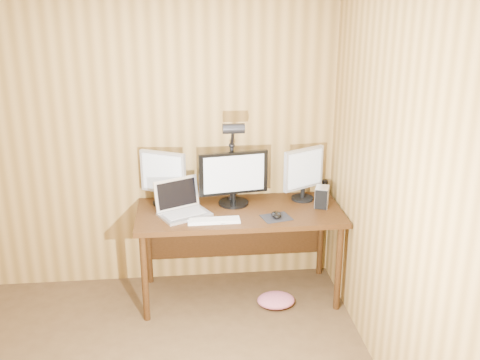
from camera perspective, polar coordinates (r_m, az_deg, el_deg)
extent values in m
plane|color=#A1783A|center=(4.60, -12.19, 4.03)|extent=(4.00, 0.00, 4.00)
plane|color=#A1783A|center=(2.96, 19.42, -5.30)|extent=(0.00, 4.00, 4.00)
cube|color=#341C0A|center=(4.41, -0.07, -3.35)|extent=(1.60, 0.70, 0.04)
cube|color=#341C0A|center=(4.81, -0.46, -4.92)|extent=(1.48, 0.02, 0.51)
cylinder|color=#341C0A|center=(4.30, -9.66, -9.80)|extent=(0.05, 0.05, 0.71)
cylinder|color=#341C0A|center=(4.82, -9.28, -6.46)|extent=(0.05, 0.05, 0.71)
cylinder|color=#341C0A|center=(4.44, 9.98, -8.83)|extent=(0.05, 0.05, 0.71)
cylinder|color=#341C0A|center=(4.94, 8.20, -5.70)|extent=(0.05, 0.05, 0.71)
cylinder|color=black|center=(4.52, -0.66, -2.33)|extent=(0.24, 0.24, 0.02)
cylinder|color=black|center=(4.51, -0.66, -1.79)|extent=(0.04, 0.04, 0.07)
cube|color=black|center=(4.44, -0.67, 0.71)|extent=(0.55, 0.12, 0.34)
cube|color=silver|center=(4.42, -0.61, 0.63)|extent=(0.48, 0.08, 0.30)
cylinder|color=black|center=(4.56, -7.68, -2.30)|extent=(0.18, 0.18, 0.02)
cylinder|color=black|center=(4.55, -7.70, -1.71)|extent=(0.04, 0.04, 0.08)
cube|color=#B6B6BB|center=(4.48, -7.82, 0.79)|extent=(0.36, 0.21, 0.34)
cube|color=silver|center=(4.46, -7.95, 0.71)|extent=(0.30, 0.16, 0.29)
cylinder|color=black|center=(4.64, 6.36, -1.86)|extent=(0.18, 0.18, 0.02)
cylinder|color=black|center=(4.63, 6.38, -1.27)|extent=(0.04, 0.04, 0.08)
cube|color=#B6B6BB|center=(4.56, 6.47, 1.17)|extent=(0.35, 0.21, 0.33)
cube|color=silver|center=(4.54, 6.64, 1.10)|extent=(0.30, 0.17, 0.29)
cube|color=silver|center=(4.32, -5.65, -3.50)|extent=(0.44, 0.39, 0.02)
cube|color=silver|center=(4.38, -6.46, -1.37)|extent=(0.35, 0.21, 0.24)
cube|color=black|center=(4.38, -6.46, -1.37)|extent=(0.30, 0.18, 0.20)
cube|color=#B2B2B7|center=(4.31, -5.65, -3.37)|extent=(0.35, 0.28, 0.00)
cube|color=white|center=(4.20, -2.67, -4.15)|extent=(0.39, 0.12, 0.02)
cube|color=white|center=(4.19, -2.68, -4.02)|extent=(0.36, 0.10, 0.00)
cube|color=black|center=(4.27, 3.70, -3.82)|extent=(0.25, 0.22, 0.00)
ellipsoid|color=black|center=(4.26, 3.71, -3.55)|extent=(0.11, 0.13, 0.04)
cube|color=silver|center=(4.50, 8.32, -1.70)|extent=(0.14, 0.17, 0.16)
cube|color=black|center=(4.43, 8.22, -2.03)|extent=(0.09, 0.04, 0.16)
cube|color=silver|center=(4.19, -1.85, -4.21)|extent=(0.06, 0.10, 0.01)
cube|color=black|center=(4.19, -1.85, -4.13)|extent=(0.04, 0.06, 0.00)
cylinder|color=black|center=(4.78, 8.61, -0.71)|extent=(0.05, 0.05, 0.12)
cube|color=black|center=(4.60, -0.82, -2.21)|extent=(0.06, 0.07, 0.07)
cylinder|color=black|center=(4.52, -0.83, 0.68)|extent=(0.03, 0.03, 0.47)
sphere|color=black|center=(4.45, -0.85, 3.53)|extent=(0.05, 0.05, 0.05)
cylinder|color=black|center=(4.36, -0.77, 4.41)|extent=(0.02, 0.16, 0.19)
cylinder|color=black|center=(4.24, -0.66, 5.25)|extent=(0.17, 0.08, 0.08)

